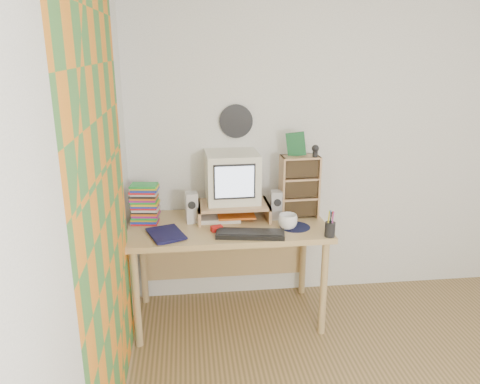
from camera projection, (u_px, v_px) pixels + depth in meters
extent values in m
plane|color=white|center=(354.00, 142.00, 3.65)|extent=(3.50, 0.00, 3.50)
plane|color=white|center=(73.00, 240.00, 1.80)|extent=(0.00, 3.50, 3.50)
plane|color=orange|center=(106.00, 220.00, 2.29)|extent=(0.00, 2.20, 2.20)
cylinder|color=black|center=(236.00, 121.00, 3.48)|extent=(0.25, 0.02, 0.25)
cube|color=tan|center=(228.00, 227.00, 3.34)|extent=(1.40, 0.70, 0.04)
cube|color=tan|center=(224.00, 253.00, 3.76)|extent=(1.33, 0.02, 0.41)
cylinder|color=tan|center=(136.00, 299.00, 3.11)|extent=(0.05, 0.05, 0.71)
cylinder|color=tan|center=(324.00, 288.00, 3.25)|extent=(0.05, 0.05, 0.71)
cylinder|color=tan|center=(143.00, 261.00, 3.66)|extent=(0.05, 0.05, 0.71)
cylinder|color=tan|center=(303.00, 253.00, 3.80)|extent=(0.05, 0.05, 0.71)
cube|color=tan|center=(199.00, 213.00, 3.39)|extent=(0.02, 0.30, 0.12)
cube|color=tan|center=(267.00, 210.00, 3.45)|extent=(0.02, 0.30, 0.12)
cube|color=tan|center=(233.00, 205.00, 3.40)|extent=(0.52, 0.30, 0.02)
cube|color=silver|center=(232.00, 178.00, 3.39)|extent=(0.39, 0.39, 0.36)
cube|color=#BCBCC2|center=(192.00, 208.00, 3.34)|extent=(0.09, 0.09, 0.22)
cube|color=#BCBCC2|center=(276.00, 205.00, 3.41)|extent=(0.08, 0.08, 0.21)
cube|color=black|center=(250.00, 234.00, 3.12)|extent=(0.48, 0.23, 0.03)
cube|color=tan|center=(299.00, 187.00, 3.42)|extent=(0.28, 0.16, 0.46)
imported|color=white|center=(288.00, 222.00, 3.23)|extent=(0.17, 0.17, 0.11)
imported|color=#100F3A|center=(151.00, 235.00, 3.08)|extent=(0.30, 0.26, 0.05)
cylinder|color=black|center=(295.00, 227.00, 3.28)|extent=(0.24, 0.24, 0.00)
cube|color=red|center=(217.00, 229.00, 3.20)|extent=(0.09, 0.07, 0.04)
cube|color=#18562B|center=(296.00, 144.00, 3.34)|extent=(0.13, 0.07, 0.17)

